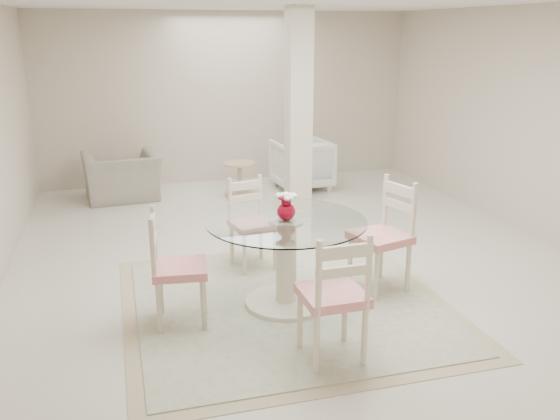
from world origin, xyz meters
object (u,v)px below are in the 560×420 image
object	(u,v)px
dining_chair_south	(336,288)
side_table	(240,180)
dining_chair_east	(387,227)
armchair_white	(302,164)
red_vase	(287,206)
dining_table	(286,263)
recliner_taupe	(122,177)
dining_chair_north	(250,216)
column	(298,115)
dining_chair_west	(171,260)

from	to	relation	value
dining_chair_south	side_table	xyz separation A→B (m)	(0.29, 4.81, -0.37)
dining_chair_east	armchair_white	xyz separation A→B (m)	(0.38, 3.84, -0.24)
side_table	red_vase	bearing A→B (deg)	-95.57
dining_table	recliner_taupe	size ratio (longest dim) A/B	1.34
armchair_white	dining_chair_north	bearing A→B (deg)	57.80
column	dining_chair_north	world-z (taller)	column
dining_chair_south	armchair_white	xyz separation A→B (m)	(1.32, 4.97, -0.22)
dining_chair_west	dining_chair_south	distance (m)	1.45
dining_chair_west	recliner_taupe	world-z (taller)	dining_chair_west
column	recliner_taupe	world-z (taller)	column
column	dining_chair_east	world-z (taller)	column
dining_chair_east	armchair_white	world-z (taller)	dining_chair_east
dining_table	side_table	size ratio (longest dim) A/B	2.81
dining_chair_west	armchair_white	bearing A→B (deg)	-24.72
dining_chair_north	recliner_taupe	size ratio (longest dim) A/B	0.99
column	red_vase	xyz separation A→B (m)	(-0.92, -2.62, -0.41)
dining_chair_south	armchair_white	bearing A→B (deg)	-105.77
dining_chair_south	dining_table	bearing A→B (deg)	-86.20
dining_chair_east	side_table	xyz separation A→B (m)	(-0.65, 3.68, -0.39)
dining_chair_west	armchair_white	distance (m)	4.70
dining_chair_north	dining_chair_south	world-z (taller)	dining_chair_south
dining_chair_north	armchair_white	xyz separation A→B (m)	(1.50, 2.93, -0.17)
dining_table	armchair_white	size ratio (longest dim) A/B	1.68
dining_chair_east	dining_chair_north	bearing A→B (deg)	-145.07
dining_table	side_table	world-z (taller)	dining_table
dining_chair_south	column	bearing A→B (deg)	-103.90
dining_chair_north	dining_chair_west	xyz separation A→B (m)	(-0.92, -1.09, 0.03)
dining_chair_west	armchair_white	world-z (taller)	dining_chair_west
dining_chair_east	dining_chair_south	xyz separation A→B (m)	(-0.94, -1.13, -0.02)
column	red_vase	distance (m)	2.80
dining_table	dining_chair_south	xyz separation A→B (m)	(0.08, -1.02, 0.19)
dining_table	side_table	distance (m)	3.81
dining_table	dining_chair_east	distance (m)	1.05
column	red_vase	bearing A→B (deg)	-109.35
red_vase	armchair_white	xyz separation A→B (m)	(1.40, 3.95, -0.56)
dining_chair_west	dining_chair_east	bearing A→B (deg)	-78.65
dining_table	red_vase	size ratio (longest dim) A/B	5.71
dining_table	dining_chair_north	bearing A→B (deg)	95.42
dining_table	dining_chair_south	world-z (taller)	dining_chair_south
dining_chair_west	recliner_taupe	bearing A→B (deg)	10.75
red_vase	dining_chair_south	distance (m)	1.08
dining_table	armchair_white	distance (m)	4.19
recliner_taupe	armchair_white	xyz separation A→B (m)	(2.74, -0.10, 0.04)
dining_chair_east	red_vase	bearing A→B (deg)	-99.97
dining_chair_east	dining_chair_south	distance (m)	1.46
dining_chair_west	recliner_taupe	xyz separation A→B (m)	(-0.32, 4.12, -0.24)
red_vase	recliner_taupe	distance (m)	4.31
red_vase	armchair_white	distance (m)	4.22
column	dining_table	xyz separation A→B (m)	(-0.92, -2.61, -0.93)
red_vase	dining_chair_south	xyz separation A→B (m)	(0.08, -1.02, -0.34)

